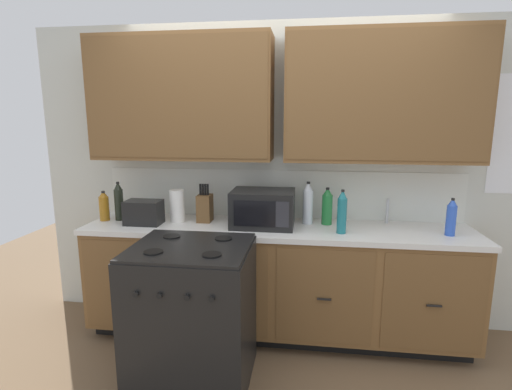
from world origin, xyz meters
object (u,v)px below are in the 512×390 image
at_px(bottle_blue, 451,217).
at_px(bottle_teal, 342,212).
at_px(bottle_amber, 104,206).
at_px(paper_towel_roll, 177,206).
at_px(knife_block, 205,207).
at_px(stove_range, 193,314).
at_px(bottle_dark, 119,202).
at_px(bottle_clear, 308,203).
at_px(toaster, 144,212).
at_px(microwave, 263,208).
at_px(bottle_green, 327,207).

bearing_deg(bottle_blue, bottle_teal, -176.62).
bearing_deg(bottle_amber, paper_towel_roll, 4.22).
height_order(knife_block, bottle_amber, knife_block).
distance_m(stove_range, bottle_dark, 1.20).
height_order(bottle_teal, bottle_dark, bottle_teal).
xyz_separation_m(bottle_clear, bottle_dark, (-1.54, -0.09, -0.01)).
bearing_deg(toaster, bottle_amber, 169.75).
relative_size(knife_block, bottle_dark, 0.97).
height_order(toaster, bottle_teal, bottle_teal).
xyz_separation_m(bottle_dark, bottle_blue, (2.55, -0.10, -0.02)).
distance_m(paper_towel_roll, bottle_teal, 1.30).
bearing_deg(stove_range, bottle_teal, 27.60).
bearing_deg(microwave, bottle_blue, -3.08).
bearing_deg(toaster, bottle_dark, 158.98).
xyz_separation_m(stove_range, bottle_green, (0.89, 0.75, 0.58)).
bearing_deg(paper_towel_roll, bottle_green, 3.77).
xyz_separation_m(toaster, bottle_blue, (2.30, -0.00, 0.04)).
bearing_deg(bottle_clear, bottle_amber, -175.73).
bearing_deg(bottle_teal, bottle_green, 111.96).
height_order(knife_block, bottle_dark, bottle_dark).
distance_m(toaster, bottle_blue, 2.30).
relative_size(stove_range, bottle_clear, 2.81).
distance_m(microwave, knife_block, 0.49).
relative_size(toaster, bottle_green, 0.95).
height_order(toaster, bottle_green, bottle_green).
bearing_deg(bottle_dark, bottle_clear, 3.46).
bearing_deg(bottle_clear, toaster, -171.59).
bearing_deg(bottle_teal, bottle_blue, 3.38).
bearing_deg(paper_towel_roll, bottle_blue, -3.10).
bearing_deg(bottle_clear, microwave, -161.23).
bearing_deg(knife_block, bottle_blue, -4.57).
distance_m(stove_range, knife_block, 0.90).
height_order(knife_block, bottle_teal, bottle_teal).
bearing_deg(stove_range, bottle_green, 40.20).
distance_m(bottle_clear, bottle_dark, 1.54).
xyz_separation_m(stove_range, bottle_clear, (0.73, 0.75, 0.60)).
distance_m(microwave, bottle_clear, 0.37).
bearing_deg(paper_towel_roll, bottle_clear, 4.30).
height_order(microwave, knife_block, knife_block).
xyz_separation_m(microwave, bottle_green, (0.50, 0.12, 0.00)).
bearing_deg(bottle_teal, knife_block, 169.84).
distance_m(bottle_amber, bottle_dark, 0.12).
relative_size(stove_range, knife_block, 3.06).
relative_size(bottle_amber, bottle_blue, 0.90).
relative_size(bottle_green, bottle_dark, 0.92).
bearing_deg(bottle_green, knife_block, -177.47).
xyz_separation_m(microwave, bottle_blue, (1.36, -0.07, -0.01)).
bearing_deg(knife_block, stove_range, -82.52).
bearing_deg(microwave, stove_range, -121.71).
distance_m(toaster, knife_block, 0.48).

